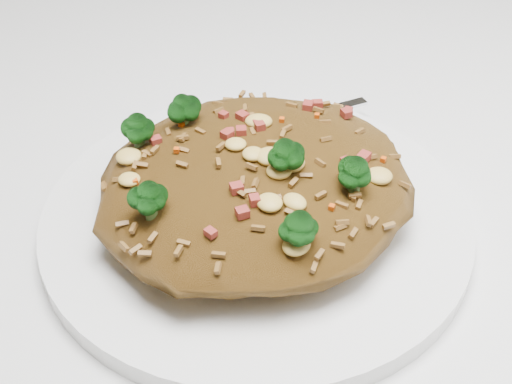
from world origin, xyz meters
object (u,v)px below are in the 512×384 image
at_px(dining_table, 120,303).
at_px(plate, 256,218).
at_px(fork, 281,123).
at_px(fried_rice, 255,174).

height_order(dining_table, plate, plate).
bearing_deg(dining_table, fork, -4.38).
height_order(fried_rice, fork, fried_rice).
height_order(plate, fried_rice, fried_rice).
xyz_separation_m(plate, fried_rice, (-0.00, -0.00, 0.04)).
xyz_separation_m(dining_table, fork, (0.15, -0.01, 0.11)).
bearing_deg(plate, fried_rice, -171.54).
bearing_deg(dining_table, plate, -46.62).
relative_size(dining_table, fork, 7.46).
relative_size(fried_rice, fork, 1.26).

